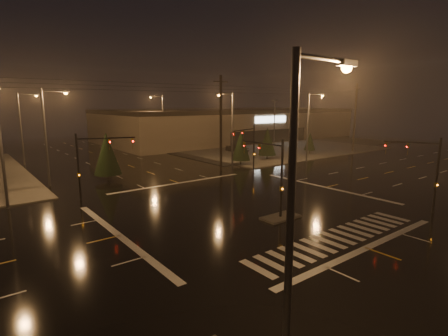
% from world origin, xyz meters
% --- Properties ---
extents(ground, '(140.00, 140.00, 0.00)m').
position_xyz_m(ground, '(0.00, 0.00, 0.00)').
color(ground, black).
rests_on(ground, ground).
extents(sidewalk_ne, '(36.00, 36.00, 0.12)m').
position_xyz_m(sidewalk_ne, '(30.00, 30.00, 0.06)').
color(sidewalk_ne, '#413F3A').
rests_on(sidewalk_ne, ground).
extents(median_island, '(3.00, 1.60, 0.15)m').
position_xyz_m(median_island, '(0.00, -4.00, 0.07)').
color(median_island, '#413F3A').
rests_on(median_island, ground).
extents(crosswalk, '(15.00, 2.60, 0.01)m').
position_xyz_m(crosswalk, '(0.00, -9.00, 0.01)').
color(crosswalk, beige).
rests_on(crosswalk, ground).
extents(stop_bar_near, '(16.00, 0.50, 0.01)m').
position_xyz_m(stop_bar_near, '(0.00, -11.00, 0.01)').
color(stop_bar_near, beige).
rests_on(stop_bar_near, ground).
extents(stop_bar_far, '(16.00, 0.50, 0.01)m').
position_xyz_m(stop_bar_far, '(0.00, 11.00, 0.01)').
color(stop_bar_far, beige).
rests_on(stop_bar_far, ground).
extents(parking_lot, '(50.00, 24.00, 0.08)m').
position_xyz_m(parking_lot, '(35.00, 28.00, 0.04)').
color(parking_lot, black).
rests_on(parking_lot, ground).
extents(retail_building, '(60.20, 28.30, 7.20)m').
position_xyz_m(retail_building, '(35.00, 45.99, 3.84)').
color(retail_building, '#6F614F').
rests_on(retail_building, ground).
extents(signal_mast_median, '(0.25, 4.59, 6.00)m').
position_xyz_m(signal_mast_median, '(0.00, -3.07, 3.75)').
color(signal_mast_median, black).
rests_on(signal_mast_median, ground).
extents(signal_mast_ne, '(4.84, 1.86, 6.00)m').
position_xyz_m(signal_mast_ne, '(9.50, 10.14, 3.79)').
color(signal_mast_ne, black).
rests_on(signal_mast_ne, ground).
extents(signal_mast_nw, '(4.84, 1.86, 6.00)m').
position_xyz_m(signal_mast_nw, '(-9.50, 10.14, 3.79)').
color(signal_mast_nw, black).
rests_on(signal_mast_nw, ground).
extents(signal_mast_se, '(1.55, 3.87, 6.00)m').
position_xyz_m(signal_mast_se, '(10.23, -9.75, 3.71)').
color(signal_mast_se, black).
rests_on(signal_mast_se, ground).
extents(streetlight_0, '(2.77, 0.32, 10.00)m').
position_xyz_m(streetlight_0, '(-11.18, -15.00, 5.80)').
color(streetlight_0, '#38383A').
rests_on(streetlight_0, ground).
extents(streetlight_1, '(2.77, 0.32, 10.00)m').
position_xyz_m(streetlight_1, '(-11.18, 18.00, 5.80)').
color(streetlight_1, '#38383A').
rests_on(streetlight_1, ground).
extents(streetlight_2, '(2.77, 0.32, 10.00)m').
position_xyz_m(streetlight_2, '(-11.18, 34.00, 5.80)').
color(streetlight_2, '#38383A').
rests_on(streetlight_2, ground).
extents(streetlight_3, '(2.77, 0.32, 10.00)m').
position_xyz_m(streetlight_3, '(11.18, 16.00, 5.80)').
color(streetlight_3, '#38383A').
rests_on(streetlight_3, ground).
extents(streetlight_4, '(2.77, 0.32, 10.00)m').
position_xyz_m(streetlight_4, '(11.18, 36.00, 5.80)').
color(streetlight_4, '#38383A').
rests_on(streetlight_4, ground).
extents(streetlight_5, '(0.32, 2.77, 10.00)m').
position_xyz_m(streetlight_5, '(-16.00, 11.18, 5.80)').
color(streetlight_5, '#38383A').
rests_on(streetlight_5, ground).
extents(streetlight_6, '(0.32, 2.77, 10.00)m').
position_xyz_m(streetlight_6, '(22.00, 11.18, 5.80)').
color(streetlight_6, '#38383A').
rests_on(streetlight_6, ground).
extents(utility_pole_1, '(2.20, 0.32, 12.00)m').
position_xyz_m(utility_pole_1, '(8.00, 14.00, 6.13)').
color(utility_pole_1, black).
rests_on(utility_pole_1, ground).
extents(utility_pole_2, '(2.20, 0.32, 12.00)m').
position_xyz_m(utility_pole_2, '(38.00, 14.00, 6.13)').
color(utility_pole_2, black).
rests_on(utility_pole_2, ground).
extents(conifer_0, '(2.64, 2.64, 4.83)m').
position_xyz_m(conifer_0, '(12.74, 15.61, 2.76)').
color(conifer_0, black).
rests_on(conifer_0, ground).
extents(conifer_1, '(2.71, 2.71, 4.93)m').
position_xyz_m(conifer_1, '(19.05, 16.77, 2.82)').
color(conifer_1, black).
rests_on(conifer_1, ground).
extents(conifer_2, '(1.94, 1.94, 3.74)m').
position_xyz_m(conifer_2, '(28.90, 16.50, 2.21)').
color(conifer_2, black).
rests_on(conifer_2, ground).
extents(conifer_3, '(3.01, 3.01, 5.41)m').
position_xyz_m(conifer_3, '(-5.61, 17.13, 3.05)').
color(conifer_3, black).
rests_on(conifer_3, ground).
extents(car_parked, '(3.39, 4.55, 1.44)m').
position_xyz_m(car_parked, '(20.87, 26.08, 0.72)').
color(car_parked, black).
rests_on(car_parked, ground).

